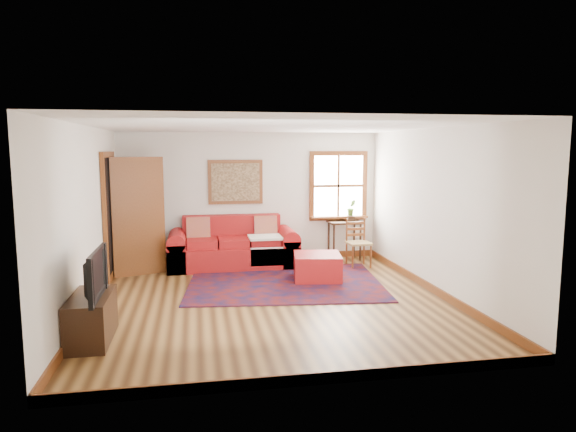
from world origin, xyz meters
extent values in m
plane|color=#472A13|center=(0.00, 0.00, 0.00)|extent=(5.50, 5.50, 0.00)
cube|color=silver|center=(0.00, 2.75, 1.25)|extent=(5.00, 0.04, 2.50)
cube|color=silver|center=(0.00, -2.75, 1.25)|extent=(5.00, 0.04, 2.50)
cube|color=silver|center=(-2.50, 0.00, 1.25)|extent=(0.04, 5.50, 2.50)
cube|color=silver|center=(2.50, 0.00, 1.25)|extent=(0.04, 5.50, 2.50)
cube|color=white|center=(0.00, 0.00, 2.50)|extent=(5.00, 5.50, 0.04)
cube|color=brown|center=(0.00, 2.73, 0.06)|extent=(5.00, 0.03, 0.12)
cube|color=brown|center=(-2.48, 0.00, 0.06)|extent=(0.03, 5.50, 0.12)
cube|color=brown|center=(2.48, 0.00, 0.06)|extent=(0.03, 5.50, 0.12)
cube|color=white|center=(1.75, 2.73, 1.45)|extent=(1.00, 0.02, 1.20)
cube|color=brown|center=(1.75, 2.72, 2.09)|extent=(1.18, 0.06, 0.09)
cube|color=brown|center=(1.75, 2.72, 0.80)|extent=(1.18, 0.06, 0.09)
cube|color=brown|center=(1.21, 2.72, 1.45)|extent=(0.09, 0.06, 1.20)
cube|color=brown|center=(2.29, 2.72, 1.45)|extent=(0.09, 0.06, 1.20)
cube|color=brown|center=(1.75, 2.72, 1.45)|extent=(1.00, 0.04, 0.05)
cube|color=brown|center=(1.75, 2.65, 0.83)|extent=(1.15, 0.20, 0.04)
imported|color=#406C26|center=(2.00, 2.63, 1.01)|extent=(0.18, 0.15, 0.33)
cube|color=black|center=(-2.49, 1.60, 1.02)|extent=(0.02, 0.90, 2.05)
cube|color=brown|center=(-2.46, 1.11, 1.02)|extent=(0.06, 0.09, 2.05)
cube|color=brown|center=(-2.46, 2.10, 1.02)|extent=(0.06, 0.09, 2.05)
cube|color=brown|center=(-2.46, 1.60, 2.09)|extent=(0.06, 1.08, 0.09)
cube|color=brown|center=(-2.04, 1.90, 1.02)|extent=(0.86, 0.35, 2.05)
cube|color=silver|center=(-2.04, 1.90, 1.13)|extent=(0.56, 0.22, 1.33)
cube|color=brown|center=(-0.30, 2.73, 1.55)|extent=(1.05, 0.04, 0.85)
cube|color=tan|center=(-0.30, 2.69, 1.55)|extent=(0.92, 0.03, 0.72)
cube|color=#590F0C|center=(0.35, 0.93, 0.01)|extent=(3.34, 2.79, 0.02)
cube|color=#A31517|center=(-0.39, 2.23, 0.21)|extent=(2.38, 0.98, 0.41)
cube|color=#A31517|center=(-0.39, 2.59, 0.67)|extent=(1.85, 0.27, 0.52)
cube|color=#A31517|center=(-1.42, 2.23, 0.26)|extent=(0.33, 0.98, 0.52)
cube|color=#A31517|center=(0.63, 2.23, 0.26)|extent=(0.33, 0.98, 0.52)
cube|color=orange|center=(-1.03, 2.41, 0.70)|extent=(0.43, 0.21, 0.45)
cube|color=orange|center=(0.24, 2.41, 0.70)|extent=(0.43, 0.21, 0.45)
cube|color=silver|center=(0.18, 2.04, 0.57)|extent=(0.60, 0.54, 0.04)
cube|color=#A31517|center=(0.92, 1.02, 0.22)|extent=(0.88, 0.88, 0.44)
cube|color=black|center=(1.83, 2.52, 0.74)|extent=(0.64, 0.48, 0.04)
cylinder|color=black|center=(1.56, 2.32, 0.36)|extent=(0.04, 0.04, 0.72)
cylinder|color=black|center=(2.10, 2.32, 0.36)|extent=(0.04, 0.04, 0.72)
cylinder|color=black|center=(1.56, 2.72, 0.36)|extent=(0.04, 0.04, 0.72)
cylinder|color=black|center=(2.10, 2.72, 0.36)|extent=(0.04, 0.04, 0.72)
cube|color=tan|center=(1.91, 1.84, 0.44)|extent=(0.44, 0.42, 0.04)
cylinder|color=brown|center=(1.74, 1.66, 0.21)|extent=(0.04, 0.04, 0.42)
cylinder|color=brown|center=(2.09, 1.68, 0.21)|extent=(0.04, 0.04, 0.42)
cylinder|color=brown|center=(1.72, 1.99, 0.44)|extent=(0.04, 0.04, 0.89)
cylinder|color=brown|center=(2.07, 2.01, 0.44)|extent=(0.04, 0.04, 0.89)
cube|color=brown|center=(1.90, 2.00, 0.69)|extent=(0.36, 0.05, 0.27)
cube|color=black|center=(-2.27, -1.20, 0.27)|extent=(0.44, 0.97, 0.53)
imported|color=black|center=(-2.25, -1.31, 0.81)|extent=(0.12, 0.95, 0.55)
cylinder|color=silver|center=(-2.22, -0.80, 0.62)|extent=(0.12, 0.12, 0.18)
cylinder|color=#FFA53F|center=(-2.22, -0.80, 0.59)|extent=(0.07, 0.07, 0.12)
camera|label=1|loc=(-1.06, -7.16, 2.19)|focal=32.00mm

